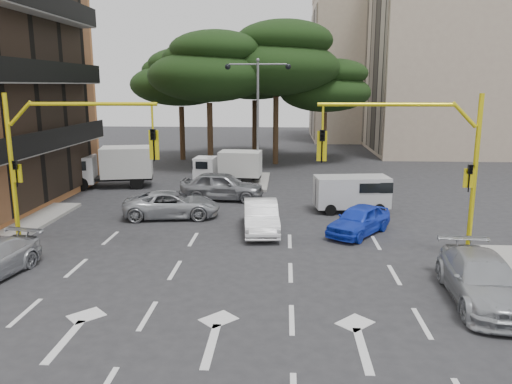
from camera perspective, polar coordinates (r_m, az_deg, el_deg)
ground at (r=17.39m, az=-2.72°, el=-9.05°), size 120.00×120.00×0.00m
median_strip at (r=32.76m, az=0.20°, el=1.22°), size 1.40×6.00×0.15m
apartment_beige_near at (r=51.54m, az=24.85°, el=14.48°), size 20.20×12.15×18.70m
apartment_beige_far at (r=61.19m, az=14.30°, el=13.72°), size 16.20×12.15×16.70m
pine_left_near at (r=38.52m, az=-5.33°, el=14.06°), size 9.15×9.15×10.23m
pine_center at (r=40.13m, az=2.42°, el=15.01°), size 9.98×9.98×11.16m
pine_left_far at (r=42.97m, az=-8.56°, el=12.85°), size 8.32×8.32×9.30m
pine_right at (r=42.20m, az=8.00°, el=11.94°), size 7.49×7.49×8.37m
pine_back at (r=45.17m, az=-0.09°, el=13.82°), size 9.15×9.15×10.23m
signal_mast_right at (r=18.95m, az=18.81°, el=4.23°), size 5.79×0.37×6.00m
signal_mast_left at (r=20.17m, az=-21.87°, el=4.45°), size 5.79×0.37×6.00m
street_lamp_center at (r=32.18m, az=0.21°, el=10.62°), size 4.16×0.36×7.77m
car_white_hatch at (r=21.71m, az=0.57°, el=-2.82°), size 1.81×4.23×1.36m
car_blue_compact at (r=21.81m, az=11.69°, el=-3.13°), size 3.36×3.87×1.26m
car_silver_cross_a at (r=24.41m, az=-9.58°, el=-1.40°), size 4.82×2.70×1.27m
car_silver_cross_b at (r=27.79m, az=-3.91°, el=0.71°), size 4.76×2.23×1.58m
car_silver_parked at (r=16.28m, az=24.47°, el=-9.10°), size 2.24×4.85×1.37m
van_white at (r=25.61m, az=10.85°, el=-0.18°), size 3.83×2.09×1.83m
box_truck_a at (r=32.37m, az=-16.13°, el=2.74°), size 5.45×3.20×2.51m
box_truck_b at (r=32.25m, az=-3.17°, el=2.82°), size 4.47×2.13×2.14m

